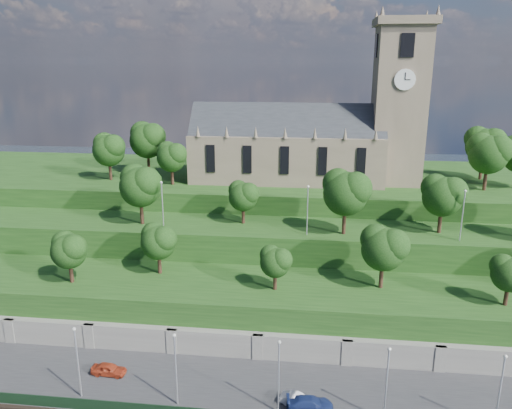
# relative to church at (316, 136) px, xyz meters

# --- Properties ---
(promenade) EXTENTS (160.00, 12.00, 2.00)m
(promenade) POSITION_rel_church_xyz_m (-0.79, -39.98, -21.52)
(promenade) COLOR #2D2D30
(promenade) RESTS_ON ground
(retaining_wall) EXTENTS (160.00, 2.10, 5.00)m
(retaining_wall) POSITION_rel_church_xyz_m (-0.79, -34.01, -20.02)
(retaining_wall) COLOR slate
(retaining_wall) RESTS_ON ground
(embankment_lower) EXTENTS (160.00, 12.00, 8.00)m
(embankment_lower) POSITION_rel_church_xyz_m (-0.79, -27.98, -18.52)
(embankment_lower) COLOR #1C4015
(embankment_lower) RESTS_ON ground
(embankment_upper) EXTENTS (160.00, 10.00, 12.00)m
(embankment_upper) POSITION_rel_church_xyz_m (-0.79, -16.98, -16.52)
(embankment_upper) COLOR #1C4015
(embankment_upper) RESTS_ON ground
(hilltop) EXTENTS (160.00, 32.00, 15.00)m
(hilltop) POSITION_rel_church_xyz_m (-0.79, 4.02, -15.02)
(hilltop) COLOR #1C4015
(hilltop) RESTS_ON ground
(church) EXTENTS (38.60, 12.35, 27.60)m
(church) POSITION_rel_church_xyz_m (0.00, 0.00, 0.00)
(church) COLOR #6D5E4C
(church) RESTS_ON hilltop
(trees_lower) EXTENTS (63.68, 8.46, 7.88)m
(trees_lower) POSITION_rel_church_xyz_m (0.77, -27.70, -9.92)
(trees_lower) COLOR black
(trees_lower) RESTS_ON embankment_lower
(trees_upper) EXTENTS (61.07, 8.10, 8.94)m
(trees_upper) POSITION_rel_church_xyz_m (5.16, -18.12, -4.75)
(trees_upper) COLOR black
(trees_upper) RESTS_ON embankment_upper
(trees_hilltop) EXTENTS (73.36, 15.43, 9.34)m
(trees_hilltop) POSITION_rel_church_xyz_m (2.56, -0.98, -1.60)
(trees_hilltop) COLOR black
(trees_hilltop) RESTS_ON hilltop
(lamp_posts_promenade) EXTENTS (60.36, 0.36, 7.81)m
(lamp_posts_promenade) POSITION_rel_church_xyz_m (-2.79, -43.48, -16.01)
(lamp_posts_promenade) COLOR #B2B2B7
(lamp_posts_promenade) RESTS_ON promenade
(lamp_posts_upper) EXTENTS (40.36, 0.36, 6.91)m
(lamp_posts_upper) POSITION_rel_church_xyz_m (-0.79, -19.98, -6.48)
(lamp_posts_upper) COLOR #B2B2B7
(lamp_posts_upper) RESTS_ON embankment_upper
(car_left) EXTENTS (3.83, 1.67, 1.28)m
(car_left) POSITION_rel_church_xyz_m (-21.45, -39.65, -19.88)
(car_left) COLOR #A4351B
(car_left) RESTS_ON promenade
(car_middle) EXTENTS (3.64, 1.97, 1.14)m
(car_middle) POSITION_rel_church_xyz_m (-0.97, -42.22, -19.95)
(car_middle) COLOR silver
(car_middle) RESTS_ON promenade
(car_right) EXTENTS (4.72, 2.31, 1.32)m
(car_right) POSITION_rel_church_xyz_m (0.25, -42.79, -19.86)
(car_right) COLOR navy
(car_right) RESTS_ON promenade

